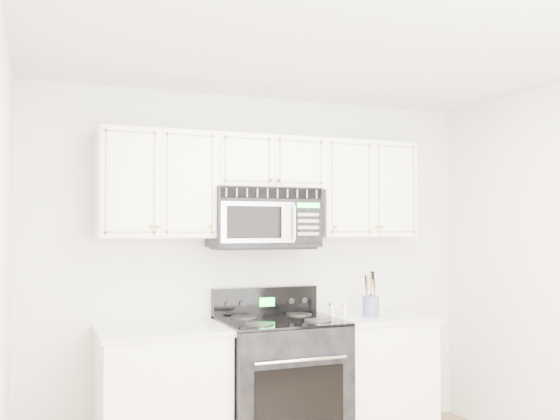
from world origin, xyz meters
name	(u,v)px	position (x,y,z in m)	size (l,w,h in m)	color
room	(373,285)	(0.00, 0.00, 1.30)	(3.51, 3.51, 2.61)	#997052
base_cabinet_left	(162,401)	(-0.80, 1.44, 0.43)	(0.86, 0.65, 0.92)	white
base_cabinet_right	(371,380)	(0.80, 1.44, 0.43)	(0.86, 0.65, 0.92)	white
range	(280,383)	(0.04, 1.40, 0.48)	(0.83, 0.75, 1.14)	black
upper_cabinets	(266,182)	(0.00, 1.58, 1.93)	(2.44, 0.37, 0.75)	white
microwave	(263,218)	(-0.03, 1.55, 1.67)	(0.79, 0.44, 0.43)	black
utensil_crock	(371,305)	(0.76, 1.37, 1.01)	(0.13, 0.13, 0.33)	#52639A
shaker_salt	(345,310)	(0.58, 1.45, 0.97)	(0.04, 0.04, 0.10)	silver
shaker_pepper	(332,310)	(0.49, 1.47, 0.97)	(0.04, 0.04, 0.10)	silver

